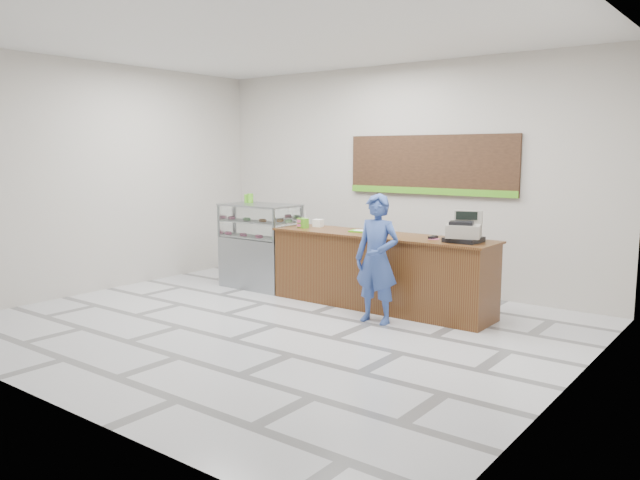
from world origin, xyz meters
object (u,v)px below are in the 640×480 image
Objects in this scene: sales_counter at (379,271)px; customer at (377,259)px; display_case at (260,245)px; serving_tray at (362,231)px; cash_register at (464,230)px.

sales_counter is 0.81m from customer.
display_case is 2.67m from customer.
serving_tray is at bearing 132.11° from customer.
display_case reaches higher than sales_counter.
cash_register reaches higher than display_case.
customer is at bearing -161.46° from cash_register.
customer is (0.37, -0.65, 0.30)m from sales_counter.
customer is at bearing -60.39° from serving_tray.
customer reaches higher than cash_register.
display_case is at bearing 161.53° from cash_register.
display_case reaches higher than serving_tray.
customer is (0.71, -0.73, -0.23)m from serving_tray.
cash_register is 0.33× the size of customer.
serving_tray is 0.23× the size of customer.
cash_register is at bearing -17.60° from serving_tray.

